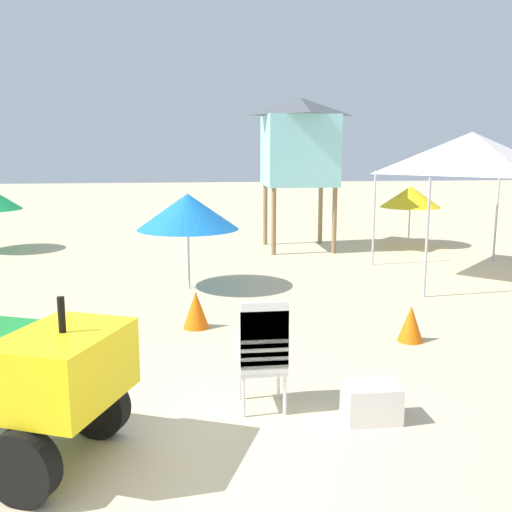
# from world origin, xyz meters

# --- Properties ---
(ground) EXTENTS (80.00, 80.00, 0.00)m
(ground) POSITION_xyz_m (0.00, 0.00, 0.00)
(ground) COLOR beige
(stacked_plastic_chairs) EXTENTS (0.48, 0.48, 1.20)m
(stacked_plastic_chairs) POSITION_xyz_m (0.97, 0.85, 0.70)
(stacked_plastic_chairs) COLOR silver
(stacked_plastic_chairs) RESTS_ON ground
(popup_canopy) EXTENTS (3.02, 3.02, 2.98)m
(popup_canopy) POSITION_xyz_m (5.98, 6.59, 2.57)
(popup_canopy) COLOR #B2B2B7
(popup_canopy) RESTS_ON ground
(lifeguard_tower) EXTENTS (1.98, 1.98, 3.93)m
(lifeguard_tower) POSITION_xyz_m (3.19, 10.39, 2.82)
(lifeguard_tower) COLOR olive
(lifeguard_tower) RESTS_ON ground
(beach_umbrella_mid) EXTENTS (1.63, 1.63, 1.64)m
(beach_umbrella_mid) POSITION_xyz_m (6.31, 10.49, 1.35)
(beach_umbrella_mid) COLOR beige
(beach_umbrella_mid) RESTS_ON ground
(beach_umbrella_far) EXTENTS (1.93, 1.93, 1.83)m
(beach_umbrella_far) POSITION_xyz_m (0.26, 6.28, 1.49)
(beach_umbrella_far) COLOR beige
(beach_umbrella_far) RESTS_ON ground
(traffic_cone_near) EXTENTS (0.40, 0.40, 0.57)m
(traffic_cone_near) POSITION_xyz_m (0.34, 3.76, 0.28)
(traffic_cone_near) COLOR orange
(traffic_cone_near) RESTS_ON ground
(traffic_cone_far) EXTENTS (0.36, 0.36, 0.52)m
(traffic_cone_far) POSITION_xyz_m (3.32, 2.78, 0.26)
(traffic_cone_far) COLOR orange
(traffic_cone_far) RESTS_ON ground
(cooler_box) EXTENTS (0.55, 0.37, 0.37)m
(cooler_box) POSITION_xyz_m (2.01, 0.51, 0.19)
(cooler_box) COLOR white
(cooler_box) RESTS_ON ground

